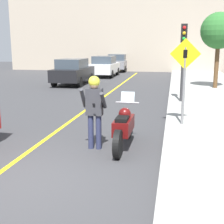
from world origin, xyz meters
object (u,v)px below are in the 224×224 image
at_px(person_biker, 94,104).
at_px(parked_car_grey, 118,63).
at_px(motorcycle, 124,127).
at_px(parked_car_black, 73,71).
at_px(crossing_sign, 184,73).
at_px(street_tree, 219,31).
at_px(parked_car_white, 105,66).
at_px(traffic_light, 183,48).

relative_size(person_biker, parked_car_grey, 0.43).
distance_m(motorcycle, parked_car_black, 13.14).
xyz_separation_m(crossing_sign, street_tree, (2.03, 8.94, 1.58)).
xyz_separation_m(street_tree, parked_car_white, (-7.93, 6.60, -2.43)).
distance_m(traffic_light, street_tree, 5.33).
height_order(person_biker, parked_car_black, person_biker).
xyz_separation_m(crossing_sign, traffic_light, (0.04, 4.06, 0.72)).
xyz_separation_m(person_biker, parked_car_black, (-4.61, 12.33, -0.27)).
relative_size(parked_car_black, parked_car_white, 1.00).
xyz_separation_m(person_biker, street_tree, (4.20, 11.29, 2.16)).
bearing_deg(street_tree, parked_car_white, 140.26).
height_order(person_biker, street_tree, street_tree).
bearing_deg(motorcycle, street_tree, 72.22).
height_order(motorcycle, parked_car_black, parked_car_black).
bearing_deg(parked_car_white, person_biker, -78.22).
relative_size(motorcycle, street_tree, 0.56).
height_order(street_tree, parked_car_black, street_tree).
bearing_deg(traffic_light, motorcycle, -104.08).
height_order(parked_car_black, parked_car_grey, same).
bearing_deg(crossing_sign, traffic_light, 89.45).
relative_size(crossing_sign, parked_car_white, 0.62).
bearing_deg(street_tree, crossing_sign, -102.79).
relative_size(parked_car_white, parked_car_grey, 1.00).
xyz_separation_m(person_biker, parked_car_white, (-3.73, 17.89, -0.27)).
bearing_deg(person_biker, traffic_light, 70.95).
bearing_deg(person_biker, street_tree, 69.58).
relative_size(person_biker, crossing_sign, 0.70).
relative_size(parked_car_black, parked_car_grey, 1.00).
height_order(crossing_sign, street_tree, street_tree).
xyz_separation_m(motorcycle, traffic_light, (1.53, 6.11, 1.91)).
height_order(person_biker, parked_car_white, person_biker).
height_order(motorcycle, parked_car_grey, parked_car_grey).
distance_m(person_biker, street_tree, 12.24).
relative_size(motorcycle, traffic_light, 0.72).
bearing_deg(parked_car_grey, traffic_light, -71.19).
distance_m(traffic_light, parked_car_white, 13.02).
xyz_separation_m(street_tree, parked_car_grey, (-7.79, 12.14, -2.43)).
height_order(motorcycle, parked_car_white, parked_car_white).
relative_size(traffic_light, parked_car_black, 0.77).
height_order(motorcycle, crossing_sign, crossing_sign).
xyz_separation_m(crossing_sign, parked_car_grey, (-5.76, 21.08, -0.86)).
bearing_deg(traffic_light, parked_car_grey, 108.81).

